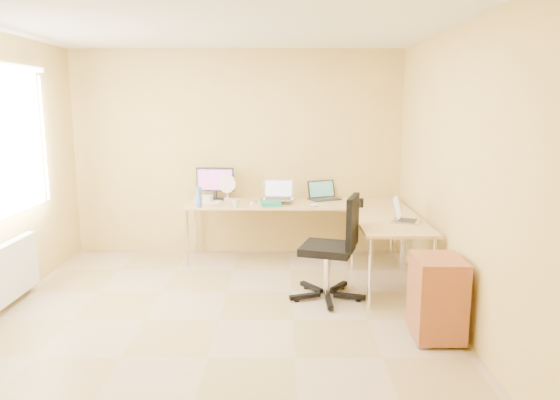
{
  "coord_description": "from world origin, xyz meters",
  "views": [
    {
      "loc": [
        0.57,
        -4.45,
        1.93
      ],
      "look_at": [
        0.55,
        1.1,
        0.9
      ],
      "focal_mm": 33.51,
      "sensor_mm": 36.0,
      "label": 1
    }
  ],
  "objects_px": {
    "monitor": "(215,183)",
    "laptop_return": "(407,211)",
    "cabinet": "(437,297)",
    "mug": "(236,203)",
    "laptop_center": "(278,190)",
    "keyboard": "(276,202)",
    "desk_main": "(294,231)",
    "laptop_black": "(325,190)",
    "desk_return": "(389,254)",
    "office_chair": "(327,250)",
    "water_bottle": "(199,197)",
    "desk_fan": "(227,188)"
  },
  "relations": [
    {
      "from": "water_bottle",
      "to": "cabinet",
      "type": "distance_m",
      "value": 3.0
    },
    {
      "from": "office_chair",
      "to": "laptop_center",
      "type": "bearing_deg",
      "value": 129.11
    },
    {
      "from": "desk_main",
      "to": "keyboard",
      "type": "relative_size",
      "value": 6.78
    },
    {
      "from": "desk_return",
      "to": "laptop_black",
      "type": "relative_size",
      "value": 3.45
    },
    {
      "from": "monitor",
      "to": "office_chair",
      "type": "distance_m",
      "value": 2.03
    },
    {
      "from": "mug",
      "to": "cabinet",
      "type": "relative_size",
      "value": 0.15
    },
    {
      "from": "laptop_return",
      "to": "monitor",
      "type": "bearing_deg",
      "value": 80.7
    },
    {
      "from": "monitor",
      "to": "office_chair",
      "type": "bearing_deg",
      "value": -44.86
    },
    {
      "from": "desk_main",
      "to": "water_bottle",
      "type": "height_order",
      "value": "water_bottle"
    },
    {
      "from": "desk_main",
      "to": "desk_return",
      "type": "relative_size",
      "value": 2.04
    },
    {
      "from": "monitor",
      "to": "desk_return",
      "type": "bearing_deg",
      "value": -26.93
    },
    {
      "from": "desk_fan",
      "to": "office_chair",
      "type": "height_order",
      "value": "office_chair"
    },
    {
      "from": "laptop_center",
      "to": "keyboard",
      "type": "bearing_deg",
      "value": 121.77
    },
    {
      "from": "monitor",
      "to": "mug",
      "type": "height_order",
      "value": "monitor"
    },
    {
      "from": "desk_fan",
      "to": "laptop_return",
      "type": "bearing_deg",
      "value": -14.98
    },
    {
      "from": "monitor",
      "to": "laptop_center",
      "type": "bearing_deg",
      "value": -14.81
    },
    {
      "from": "monitor",
      "to": "cabinet",
      "type": "relative_size",
      "value": 0.72
    },
    {
      "from": "water_bottle",
      "to": "cabinet",
      "type": "xyz_separation_m",
      "value": [
        2.25,
        -1.91,
        -0.49
      ]
    },
    {
      "from": "monitor",
      "to": "laptop_center",
      "type": "distance_m",
      "value": 0.84
    },
    {
      "from": "desk_return",
      "to": "monitor",
      "type": "xyz_separation_m",
      "value": [
        -1.97,
        1.2,
        0.57
      ]
    },
    {
      "from": "laptop_center",
      "to": "office_chair",
      "type": "height_order",
      "value": "office_chair"
    },
    {
      "from": "laptop_return",
      "to": "cabinet",
      "type": "bearing_deg",
      "value": -158.53
    },
    {
      "from": "desk_main",
      "to": "desk_fan",
      "type": "xyz_separation_m",
      "value": [
        -0.84,
        0.2,
        0.51
      ]
    },
    {
      "from": "monitor",
      "to": "laptop_return",
      "type": "bearing_deg",
      "value": -26.34
    },
    {
      "from": "desk_main",
      "to": "laptop_center",
      "type": "distance_m",
      "value": 0.57
    },
    {
      "from": "laptop_center",
      "to": "office_chair",
      "type": "bearing_deg",
      "value": -67.07
    },
    {
      "from": "monitor",
      "to": "mug",
      "type": "distance_m",
      "value": 0.6
    },
    {
      "from": "laptop_return",
      "to": "cabinet",
      "type": "height_order",
      "value": "laptop_return"
    },
    {
      "from": "desk_main",
      "to": "cabinet",
      "type": "relative_size",
      "value": 3.98
    },
    {
      "from": "laptop_black",
      "to": "office_chair",
      "type": "bearing_deg",
      "value": -117.85
    },
    {
      "from": "desk_return",
      "to": "office_chair",
      "type": "relative_size",
      "value": 1.22
    },
    {
      "from": "mug",
      "to": "laptop_return",
      "type": "distance_m",
      "value": 1.98
    },
    {
      "from": "mug",
      "to": "desk_fan",
      "type": "height_order",
      "value": "desk_fan"
    },
    {
      "from": "monitor",
      "to": "laptop_return",
      "type": "xyz_separation_m",
      "value": [
        2.12,
        -1.26,
        -0.1
      ]
    },
    {
      "from": "keyboard",
      "to": "laptop_black",
      "type": "bearing_deg",
      "value": 36.8
    },
    {
      "from": "desk_main",
      "to": "laptop_black",
      "type": "xyz_separation_m",
      "value": [
        0.39,
        0.2,
        0.48
      ]
    },
    {
      "from": "desk_main",
      "to": "keyboard",
      "type": "bearing_deg",
      "value": -172.96
    },
    {
      "from": "desk_main",
      "to": "desk_fan",
      "type": "relative_size",
      "value": 8.92
    },
    {
      "from": "desk_return",
      "to": "cabinet",
      "type": "relative_size",
      "value": 1.95
    },
    {
      "from": "desk_main",
      "to": "office_chair",
      "type": "bearing_deg",
      "value": -77.15
    },
    {
      "from": "laptop_return",
      "to": "keyboard",
      "type": "bearing_deg",
      "value": 74.07
    },
    {
      "from": "desk_return",
      "to": "office_chair",
      "type": "xyz_separation_m",
      "value": [
        -0.68,
        -0.3,
        0.14
      ]
    },
    {
      "from": "desk_return",
      "to": "cabinet",
      "type": "height_order",
      "value": "desk_return"
    },
    {
      "from": "desk_main",
      "to": "laptop_center",
      "type": "relative_size",
      "value": 7.24
    },
    {
      "from": "water_bottle",
      "to": "cabinet",
      "type": "height_order",
      "value": "water_bottle"
    },
    {
      "from": "laptop_return",
      "to": "office_chair",
      "type": "xyz_separation_m",
      "value": [
        -0.83,
        -0.24,
        -0.34
      ]
    },
    {
      "from": "keyboard",
      "to": "cabinet",
      "type": "distance_m",
      "value": 2.6
    },
    {
      "from": "laptop_center",
      "to": "laptop_black",
      "type": "distance_m",
      "value": 0.65
    },
    {
      "from": "laptop_center",
      "to": "office_chair",
      "type": "distance_m",
      "value": 1.38
    },
    {
      "from": "desk_fan",
      "to": "cabinet",
      "type": "relative_size",
      "value": 0.45
    }
  ]
}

